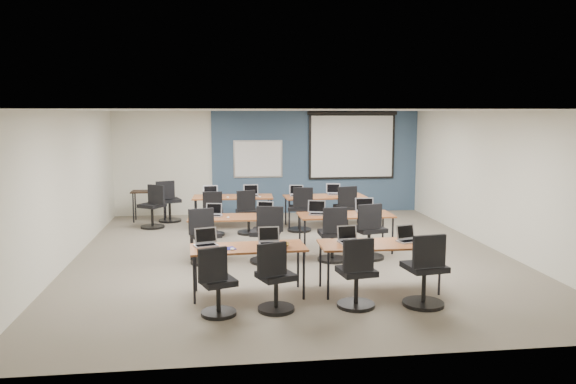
{
  "coord_description": "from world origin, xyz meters",
  "views": [
    {
      "loc": [
        -1.36,
        -10.17,
        2.67
      ],
      "look_at": [
        -0.02,
        0.4,
        1.14
      ],
      "focal_mm": 35.0,
      "sensor_mm": 36.0,
      "label": 1
    }
  ],
  "objects": [
    {
      "name": "mouse_3",
      "position": [
        1.76,
        -2.24,
        0.74
      ],
      "size": [
        0.07,
        0.1,
        0.03
      ],
      "primitive_type": "ellipsoid",
      "rotation": [
        0.0,
        0.0,
        0.23
      ],
      "color": "white",
      "rests_on": "training_table_front_right"
    },
    {
      "name": "laptop_1",
      "position": [
        -0.61,
        -2.07,
        0.79
      ],
      "size": [
        0.32,
        0.27,
        0.24
      ],
      "rotation": [
        0.0,
        0.0,
        0.02
      ],
      "color": "silver",
      "rests_on": "training_table_front_left"
    },
    {
      "name": "blue_accent_panel",
      "position": [
        1.25,
        4.47,
        1.35
      ],
      "size": [
        5.5,
        0.04,
        2.7
      ],
      "primitive_type": "cube",
      "color": "#3D5977",
      "rests_on": "wall_back"
    },
    {
      "name": "training_table_front_right",
      "position": [
        1.01,
        -2.25,
        0.68
      ],
      "size": [
        1.78,
        0.74,
        0.73
      ],
      "rotation": [
        0.0,
        0.0,
        -0.03
      ],
      "color": "olive",
      "rests_on": "floor"
    },
    {
      "name": "training_table_mid_right",
      "position": [
        1.06,
        0.16,
        0.68
      ],
      "size": [
        1.8,
        0.75,
        0.73
      ],
      "rotation": [
        0.0,
        0.0,
        0.01
      ],
      "color": "brown",
      "rests_on": "floor"
    },
    {
      "name": "laptop_5",
      "position": [
        -0.46,
        0.34,
        0.79
      ],
      "size": [
        0.32,
        0.27,
        0.24
      ],
      "rotation": [
        0.0,
        0.0,
        -0.34
      ],
      "color": "silver",
      "rests_on": "training_table_mid_left"
    },
    {
      "name": "laptop_6",
      "position": [
        0.53,
        0.24,
        0.79
      ],
      "size": [
        0.34,
        0.29,
        0.26
      ],
      "rotation": [
        0.0,
        0.0,
        -0.29
      ],
      "color": "#A2A2AC",
      "rests_on": "training_table_mid_right"
    },
    {
      "name": "wall_front",
      "position": [
        0.0,
        -4.5,
        1.35
      ],
      "size": [
        8.0,
        0.04,
        2.7
      ],
      "primitive_type": "cube",
      "color": "beige",
      "rests_on": "ground"
    },
    {
      "name": "training_table_mid_left",
      "position": [
        -1.06,
        0.19,
        0.68
      ],
      "size": [
        1.72,
        0.72,
        0.73
      ],
      "rotation": [
        0.0,
        0.0,
        -0.03
      ],
      "color": "#A17142",
      "rests_on": "floor"
    },
    {
      "name": "laptop_11",
      "position": [
        1.37,
        2.73,
        0.79
      ],
      "size": [
        0.33,
        0.28,
        0.25
      ],
      "rotation": [
        0.0,
        0.0,
        -0.15
      ],
      "color": "#B4B4B8",
      "rests_on": "training_table_back_right"
    },
    {
      "name": "task_chair_0",
      "position": [
        -1.39,
        -3.03,
        0.39
      ],
      "size": [
        0.49,
        0.47,
        0.96
      ],
      "rotation": [
        0.0,
        0.0,
        0.35
      ],
      "color": "black",
      "rests_on": "floor"
    },
    {
      "name": "task_chair_7",
      "position": [
        1.36,
        -0.45,
        0.43
      ],
      "size": [
        0.57,
        0.57,
        1.05
      ],
      "rotation": [
        0.0,
        0.0,
        0.24
      ],
      "color": "black",
      "rests_on": "floor"
    },
    {
      "name": "coffee_cup",
      "position": [
        0.57,
        -2.28,
        0.77
      ],
      "size": [
        0.06,
        0.06,
        0.05
      ],
      "primitive_type": "imported",
      "rotation": [
        0.0,
        0.0,
        0.04
      ],
      "color": "white",
      "rests_on": "snack_plate"
    },
    {
      "name": "task_chair_1",
      "position": [
        -0.62,
        -2.96,
        0.41
      ],
      "size": [
        0.53,
        0.5,
        0.98
      ],
      "rotation": [
        0.0,
        0.0,
        0.37
      ],
      "color": "black",
      "rests_on": "floor"
    },
    {
      "name": "mouse_5",
      "position": [
        -0.31,
        0.17,
        0.74
      ],
      "size": [
        0.08,
        0.1,
        0.03
      ],
      "primitive_type": "ellipsoid",
      "rotation": [
        0.0,
        0.0,
        0.34
      ],
      "color": "white",
      "rests_on": "training_table_mid_left"
    },
    {
      "name": "wall_back",
      "position": [
        0.0,
        4.5,
        1.35
      ],
      "size": [
        8.0,
        0.04,
        2.7
      ],
      "primitive_type": "cube",
      "color": "beige",
      "rests_on": "ground"
    },
    {
      "name": "mouse_8",
      "position": [
        -1.14,
        2.53,
        0.74
      ],
      "size": [
        0.08,
        0.11,
        0.04
      ],
      "primitive_type": "ellipsoid",
      "rotation": [
        0.0,
        0.0,
        0.21
      ],
      "color": "white",
      "rests_on": "training_table_back_left"
    },
    {
      "name": "mouse_4",
      "position": [
        -1.18,
        0.05,
        0.74
      ],
      "size": [
        0.07,
        0.1,
        0.03
      ],
      "primitive_type": "ellipsoid",
      "rotation": [
        0.0,
        0.0,
        0.09
      ],
      "color": "white",
      "rests_on": "training_table_mid_left"
    },
    {
      "name": "laptop_7",
      "position": [
        1.5,
        0.32,
        0.8
      ],
      "size": [
        0.36,
        0.31,
        0.27
      ],
      "rotation": [
        0.0,
        0.0,
        -0.04
      ],
      "color": "#B7B8C4",
      "rests_on": "training_table_mid_right"
    },
    {
      "name": "laptop_4",
      "position": [
        -1.44,
        0.3,
        0.79
      ],
      "size": [
        0.3,
        0.26,
        0.23
      ],
      "rotation": [
        0.0,
        0.0,
        -0.18
      ],
      "color": "silver",
      "rests_on": "training_table_mid_left"
    },
    {
      "name": "task_chair_6",
      "position": [
        0.67,
        -0.53,
        0.42
      ],
      "size": [
        0.53,
        0.53,
        1.01
      ],
      "rotation": [
        0.0,
        0.0,
        0.0
      ],
      "color": "black",
      "rests_on": "floor"
    },
    {
      "name": "laptop_3",
      "position": [
        1.47,
        -2.18,
        0.79
      ],
      "size": [
        0.31,
        0.27,
        0.24
      ],
      "rotation": [
        0.0,
        0.0,
        0.31
      ],
      "color": "#ACACB8",
      "rests_on": "training_table_front_right"
    },
    {
      "name": "task_chair_9",
      "position": [
        -0.71,
        1.94,
        0.41
      ],
      "size": [
        0.52,
        0.51,
        0.99
      ],
      "rotation": [
        0.0,
        0.0,
        0.3
      ],
      "color": "black",
      "rests_on": "floor"
    },
    {
      "name": "spare_chair_a",
      "position": [
        -2.55,
        3.58,
        0.43
      ],
      "size": [
        0.57,
        0.55,
        1.03
      ],
      "rotation": [
        0.0,
        0.0,
        0.33
      ],
      "color": "black",
      "rests_on": "floor"
    },
    {
      "name": "projector_screen",
      "position": [
        2.2,
        4.41,
        1.89
      ],
      "size": [
        2.4,
        0.1,
        1.82
      ],
      "color": "black",
      "rests_on": "wall_back"
    },
    {
      "name": "task_chair_2",
      "position": [
        0.5,
        -2.95,
        0.42
      ],
      "size": [
        0.53,
        0.53,
        1.0
      ],
      "rotation": [
        0.0,
        0.0,
        0.15
      ],
      "color": "black",
      "rests_on": "floor"
    },
    {
      "name": "task_chair_8",
      "position": [
        -1.48,
        1.87,
        0.41
      ],
      "size": [
        0.51,
        0.51,
        0.99
      ],
      "rotation": [
        0.0,
        0.0,
        -0.02
      ],
      "color": "black",
      "rests_on": "floor"
    },
    {
      "name": "task_chair_3",
      "position": [
        1.45,
        -3.01,
        0.44
      ],
      "size": [
        0.58,
        0.58,
        1.05
      ],
      "rotation": [
        0.0,
        0.0,
        0.14
      ],
      "color": "black",
      "rests_on": "floor"
    },
    {
      "name": "mouse_2",
      "position": [
        0.83,
        -2.37,
        0.74
      ],
      "size": [
        0.09,
        0.11,
        0.03
      ],
      "primitive_type": "ellipsoid",
      "rotation": [
        0.0,
        0.0,
        -0.34
      ],
      "color": "white",
      "rests_on": "training_table_front_right"
    },
    {
      "name": "training_table_back_left",
      "position": [
        -1.01,
        2.74,
        0.69
      ],
      "size": [
        1.84,
        0.77,
        0.73
      ],
      "rotation": [
        0.0,
        0.0,
        -0.04
      ],
      "color": "#A56E3C",
      "rests_on": "floor"
    },
    {
      "name": "task_chair_10",
      "position": [
        0.47,
        2.08,
        0.42
      ],
      "size": [
        0.54,
        0.54,
        1.02
      ],
      "rotation": [
        0.0,
        0.0,
        -0.22
      ],
      "color": "black",
      "rests_on": "floor"
    },
    {
      "name": "training_table_front_left",
      "position": [
        -0.93,
        -2.22,
        0.68
      ],
      "size": [
        1.67,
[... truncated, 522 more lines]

